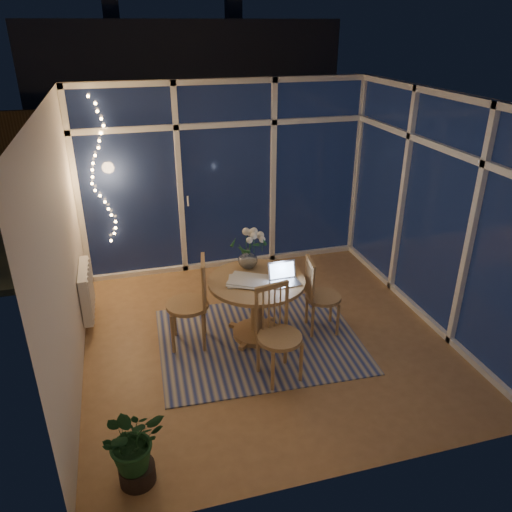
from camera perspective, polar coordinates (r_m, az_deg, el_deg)
name	(u,v)px	position (r m, az deg, el deg)	size (l,w,h in m)	color
floor	(267,336)	(5.75, 1.30, -9.16)	(4.00, 4.00, 0.00)	#956941
ceiling	(270,99)	(4.79, 1.62, 17.48)	(4.00, 4.00, 0.00)	white
wall_back	(226,177)	(6.96, -3.40, 8.95)	(4.00, 0.04, 2.60)	silver
wall_front	(354,339)	(3.48, 11.17, -9.24)	(4.00, 0.04, 2.60)	silver
wall_left	(63,252)	(4.97, -21.21, 0.38)	(0.04, 4.00, 2.60)	silver
wall_right	(439,212)	(5.99, 20.15, 4.70)	(0.04, 4.00, 2.60)	silver
window_wall_back	(227,178)	(6.92, -3.33, 8.87)	(4.00, 0.10, 2.60)	white
window_wall_right	(436,213)	(5.97, 19.83, 4.67)	(0.10, 4.00, 2.60)	white
radiator	(86,291)	(6.16, -18.82, -3.77)	(0.10, 0.70, 0.58)	silver
fairy_lights	(100,173)	(6.64, -17.43, 9.08)	(0.24, 0.10, 1.85)	#FFB766
garden_patio	(220,200)	(10.27, -4.12, 6.38)	(12.00, 6.00, 0.10)	black
garden_fence	(189,149)	(10.40, -7.62, 11.98)	(11.00, 0.08, 1.80)	#3D2A16
neighbour_roof	(180,69)	(13.18, -8.68, 20.42)	(7.00, 3.00, 2.20)	#363741
garden_shrubs	(162,208)	(8.43, -10.68, 5.43)	(0.90, 0.90, 0.90)	black
rug	(259,340)	(5.67, 0.34, -9.57)	(2.20, 1.76, 0.01)	#B4A992
dining_table	(257,308)	(5.56, 0.07, -6.02)	(1.05, 1.05, 0.72)	olive
chair_left	(187,303)	(5.40, -7.87, -5.33)	(0.48, 0.48, 1.04)	olive
chair_right	(323,295)	(5.67, 7.69, -4.46)	(0.43, 0.43, 0.92)	olive
chair_front	(280,336)	(4.88, 2.75, -9.07)	(0.46, 0.46, 0.99)	olive
laptop	(285,274)	(5.27, 3.39, -2.07)	(0.31, 0.27, 0.22)	silver
flower_vase	(248,259)	(5.61, -0.93, -0.31)	(0.20, 0.20, 0.21)	silver
bowl	(282,269)	(5.57, 3.00, -1.53)	(0.15, 0.15, 0.04)	white
newspapers	(246,281)	(5.34, -1.19, -2.88)	(0.42, 0.32, 0.02)	silver
phone	(257,281)	(5.36, 0.10, -2.83)	(0.12, 0.06, 0.01)	black
potted_plant	(133,444)	(4.09, -13.84, -20.16)	(0.54, 0.47, 0.76)	#174320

